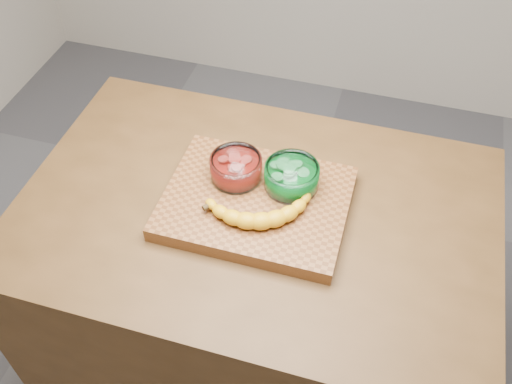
# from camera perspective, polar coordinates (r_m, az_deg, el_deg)

# --- Properties ---
(ground) EXTENTS (3.50, 3.50, 0.00)m
(ground) POSITION_cam_1_polar(r_m,az_deg,el_deg) (2.19, 0.00, -17.26)
(ground) COLOR #56565B
(ground) RESTS_ON ground
(counter) EXTENTS (1.20, 0.80, 0.90)m
(counter) POSITION_cam_1_polar(r_m,az_deg,el_deg) (1.79, 0.00, -11.09)
(counter) COLOR #4E3217
(counter) RESTS_ON ground
(cutting_board) EXTENTS (0.45, 0.35, 0.04)m
(cutting_board) POSITION_cam_1_polar(r_m,az_deg,el_deg) (1.42, 0.00, -1.10)
(cutting_board) COLOR brown
(cutting_board) RESTS_ON counter
(bowl_red) EXTENTS (0.13, 0.13, 0.06)m
(bowl_red) POSITION_cam_1_polar(r_m,az_deg,el_deg) (1.43, -2.00, 2.42)
(bowl_red) COLOR white
(bowl_red) RESTS_ON cutting_board
(bowl_green) EXTENTS (0.14, 0.14, 0.06)m
(bowl_green) POSITION_cam_1_polar(r_m,az_deg,el_deg) (1.41, 3.58, 1.55)
(bowl_green) COLOR white
(bowl_green) RESTS_ON cutting_board
(banana) EXTENTS (0.28, 0.17, 0.04)m
(banana) POSITION_cam_1_polar(r_m,az_deg,el_deg) (1.36, 0.12, -1.29)
(banana) COLOR gold
(banana) RESTS_ON cutting_board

